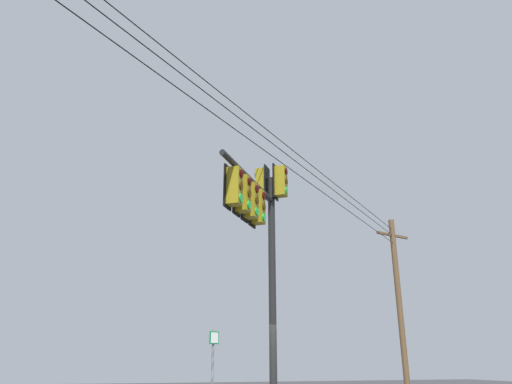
{
  "coord_description": "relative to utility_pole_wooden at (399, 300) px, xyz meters",
  "views": [
    {
      "loc": [
        -4.02,
        -11.32,
        1.58
      ],
      "look_at": [
        -0.58,
        -0.07,
        5.78
      ],
      "focal_mm": 33.5,
      "sensor_mm": 36.0,
      "label": 1
    }
  ],
  "objects": [
    {
      "name": "utility_pole_wooden",
      "position": [
        0.0,
        0.0,
        0.0
      ],
      "size": [
        2.22,
        0.73,
        8.71
      ],
      "color": "brown",
      "rests_on": "ground"
    },
    {
      "name": "signal_mast_assembly",
      "position": [
        -10.41,
        -9.75,
        0.6
      ],
      "size": [
        2.63,
        3.3,
        7.03
      ],
      "color": "black",
      "rests_on": "ground"
    },
    {
      "name": "overhead_wire_span",
      "position": [
        -10.8,
        -9.86,
        3.27
      ],
      "size": [
        21.61,
        19.74,
        0.9
      ],
      "color": "black"
    },
    {
      "name": "route_sign_primary",
      "position": [
        -10.95,
        -6.87,
        -2.99
      ],
      "size": [
        0.32,
        0.19,
        2.48
      ],
      "color": "slate",
      "rests_on": "ground"
    }
  ]
}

